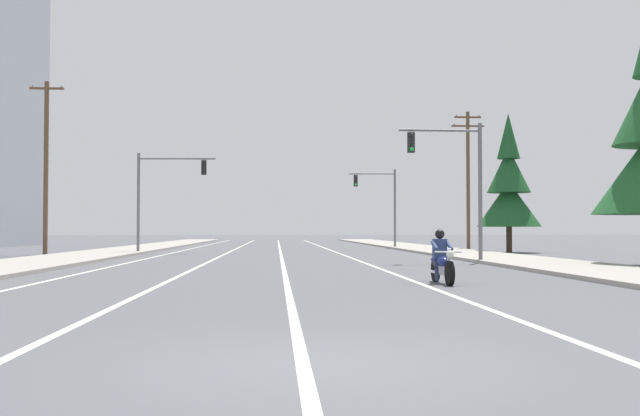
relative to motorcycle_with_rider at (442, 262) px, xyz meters
name	(u,v)px	position (x,y,z in m)	size (l,w,h in m)	color
ground_plane	(314,363)	(-4.04, -11.70, -0.59)	(400.00, 400.00, 0.00)	#515156
lane_stripe_center	(280,250)	(-4.16, 33.30, -0.58)	(0.16, 100.00, 0.01)	beige
lane_stripe_left	(233,250)	(-7.47, 33.30, -0.58)	(0.16, 100.00, 0.01)	beige
lane_stripe_right	(330,250)	(-0.59, 33.30, -0.58)	(0.16, 100.00, 0.01)	beige
lane_stripe_far_left	(185,250)	(-10.90, 33.30, -0.58)	(0.16, 100.00, 0.01)	beige
sidewalk_kerb_right	(443,251)	(6.44, 28.30, -0.52)	(4.40, 110.00, 0.14)	#9E998E
sidewalk_kerb_left	(118,251)	(-14.52, 28.30, -0.52)	(4.40, 110.00, 0.14)	#9E998E
motorcycle_with_rider	(442,262)	(0.00, 0.00, 0.00)	(0.70, 2.19, 1.46)	black
traffic_signal_near_right	(457,172)	(3.58, 12.66, 3.44)	(3.76, 0.43, 6.20)	slate
traffic_signal_near_left	(161,187)	(-11.58, 26.58, 3.51)	(4.84, 0.44, 6.20)	slate
traffic_signal_mid_right	(382,197)	(3.86, 38.10, 3.44)	(3.72, 0.37, 6.20)	slate
utility_pole_left_near	(46,165)	(-17.78, 24.03, 4.64)	(1.97, 0.26, 10.07)	brown
utility_pole_right_far	(468,175)	(9.60, 33.82, 4.85)	(2.39, 0.26, 10.12)	brown
conifer_tree_right_verge_far	(509,189)	(10.29, 26.47, 3.47)	(4.02, 4.02, 8.85)	#423023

